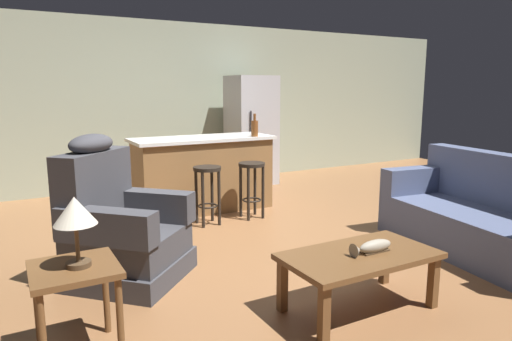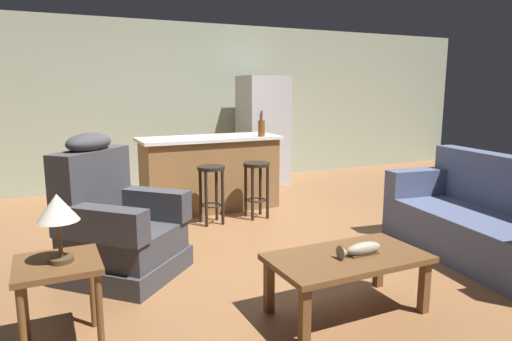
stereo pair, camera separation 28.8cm
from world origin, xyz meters
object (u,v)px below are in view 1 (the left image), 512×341
(recliner_near_lamp, at_px, (120,229))
(bar_stool_left, at_px, (207,185))
(fish_figurine, at_px, (372,247))
(couch, at_px, (482,218))
(end_table, at_px, (75,282))
(coffee_table, at_px, (359,261))
(table_lamp, at_px, (75,214))
(bar_stool_right, at_px, (252,180))
(bottle_tall_green, at_px, (255,128))
(refrigerator, at_px, (251,130))
(kitchen_island, at_px, (203,174))

(recliner_near_lamp, relative_size, bar_stool_left, 1.76)
(fish_figurine, distance_m, couch, 1.77)
(end_table, bearing_deg, couch, -0.78)
(fish_figurine, bearing_deg, coffee_table, 153.40)
(end_table, relative_size, table_lamp, 1.37)
(recliner_near_lamp, distance_m, bar_stool_right, 2.10)
(end_table, distance_m, bottle_tall_green, 3.59)
(coffee_table, distance_m, refrigerator, 4.53)
(recliner_near_lamp, bearing_deg, couch, 26.19)
(end_table, distance_m, kitchen_island, 3.33)
(coffee_table, distance_m, recliner_near_lamp, 1.94)
(table_lamp, height_order, kitchen_island, table_lamp)
(couch, bearing_deg, coffee_table, 17.18)
(table_lamp, xyz_separation_m, bar_stool_right, (2.27, 2.10, -0.40))
(recliner_near_lamp, xyz_separation_m, bar_stool_left, (1.23, 1.05, 0.05))
(recliner_near_lamp, height_order, table_lamp, recliner_near_lamp)
(fish_figurine, bearing_deg, couch, 11.13)
(kitchen_island, height_order, bar_stool_right, kitchen_island)
(bar_stool_left, bearing_deg, bottle_tall_green, 24.45)
(end_table, bearing_deg, fish_figurine, -11.54)
(table_lamp, relative_size, refrigerator, 0.23)
(fish_figurine, relative_size, bottle_tall_green, 1.16)
(fish_figurine, relative_size, kitchen_island, 0.19)
(coffee_table, height_order, bar_stool_right, bar_stool_right)
(fish_figurine, relative_size, refrigerator, 0.19)
(end_table, height_order, bar_stool_right, bar_stool_right)
(end_table, bearing_deg, bottle_tall_green, 44.07)
(bar_stool_left, distance_m, bar_stool_right, 0.58)
(fish_figurine, distance_m, table_lamp, 1.97)
(fish_figurine, xyz_separation_m, recliner_near_lamp, (-1.43, 1.42, -0.04))
(kitchen_island, bearing_deg, bar_stool_left, -108.49)
(kitchen_island, bearing_deg, end_table, -125.33)
(bar_stool_left, bearing_deg, bar_stool_right, 0.00)
(recliner_near_lamp, xyz_separation_m, end_table, (-0.48, -1.03, 0.04))
(bar_stool_right, relative_size, bottle_tall_green, 2.32)
(fish_figurine, distance_m, recliner_near_lamp, 2.02)
(table_lamp, bearing_deg, bar_stool_left, 51.20)
(coffee_table, xyz_separation_m, kitchen_island, (0.09, 3.07, 0.11))
(bottle_tall_green, bearing_deg, recliner_near_lamp, -145.27)
(refrigerator, height_order, bottle_tall_green, refrigerator)
(couch, xyz_separation_m, table_lamp, (-3.62, 0.03, 0.53))
(fish_figurine, distance_m, bottle_tall_green, 2.98)
(end_table, relative_size, kitchen_island, 0.31)
(bar_stool_left, relative_size, refrigerator, 0.39)
(table_lamp, height_order, bottle_tall_green, bottle_tall_green)
(end_table, bearing_deg, coffee_table, -10.88)
(couch, height_order, kitchen_island, kitchen_island)
(bar_stool_left, bearing_deg, refrigerator, 49.41)
(fish_figurine, height_order, recliner_near_lamp, recliner_near_lamp)
(coffee_table, bearing_deg, end_table, 169.12)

